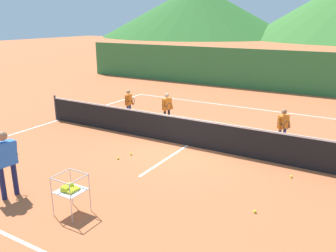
{
  "coord_description": "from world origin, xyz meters",
  "views": [
    {
      "loc": [
        5.04,
        -9.85,
        4.09
      ],
      "look_at": [
        0.03,
        -1.33,
        1.05
      ],
      "focal_mm": 37.12,
      "sensor_mm": 36.0,
      "label": 1
    }
  ],
  "objects_px": {
    "tennis_net": "(188,131)",
    "instructor": "(5,158)",
    "student_1": "(167,106)",
    "tennis_ball_8": "(255,211)",
    "ball_cart": "(70,189)",
    "tennis_ball_2": "(118,158)",
    "student_2": "(283,124)",
    "tennis_ball_1": "(291,177)",
    "student_0": "(129,101)",
    "tennis_ball_9": "(131,154)"
  },
  "relations": [
    {
      "from": "tennis_net",
      "to": "instructor",
      "type": "bearing_deg",
      "value": -111.16
    },
    {
      "from": "student_1",
      "to": "tennis_ball_8",
      "type": "height_order",
      "value": "student_1"
    },
    {
      "from": "ball_cart",
      "to": "tennis_ball_2",
      "type": "xyz_separation_m",
      "value": [
        -1.04,
        2.95,
        -0.56
      ]
    },
    {
      "from": "student_2",
      "to": "tennis_net",
      "type": "bearing_deg",
      "value": -150.43
    },
    {
      "from": "student_1",
      "to": "ball_cart",
      "type": "bearing_deg",
      "value": -76.87
    },
    {
      "from": "ball_cart",
      "to": "tennis_net",
      "type": "bearing_deg",
      "value": 87.54
    },
    {
      "from": "student_2",
      "to": "tennis_ball_2",
      "type": "height_order",
      "value": "student_2"
    },
    {
      "from": "instructor",
      "to": "tennis_ball_2",
      "type": "height_order",
      "value": "instructor"
    },
    {
      "from": "student_1",
      "to": "tennis_ball_8",
      "type": "xyz_separation_m",
      "value": [
        5.07,
        -4.75,
        -0.75
      ]
    },
    {
      "from": "tennis_ball_8",
      "to": "tennis_ball_1",
      "type": "bearing_deg",
      "value": 82.12
    },
    {
      "from": "student_0",
      "to": "tennis_ball_1",
      "type": "height_order",
      "value": "student_0"
    },
    {
      "from": "student_2",
      "to": "tennis_ball_8",
      "type": "distance_m",
      "value": 4.69
    },
    {
      "from": "tennis_ball_1",
      "to": "tennis_ball_9",
      "type": "distance_m",
      "value": 4.78
    },
    {
      "from": "student_0",
      "to": "tennis_ball_9",
      "type": "distance_m",
      "value": 4.29
    },
    {
      "from": "tennis_net",
      "to": "student_0",
      "type": "bearing_deg",
      "value": 155.32
    },
    {
      "from": "student_1",
      "to": "tennis_ball_8",
      "type": "distance_m",
      "value": 6.98
    },
    {
      "from": "student_2",
      "to": "tennis_ball_2",
      "type": "relative_size",
      "value": 18.77
    },
    {
      "from": "student_0",
      "to": "tennis_ball_2",
      "type": "bearing_deg",
      "value": -57.75
    },
    {
      "from": "tennis_net",
      "to": "tennis_ball_9",
      "type": "xyz_separation_m",
      "value": [
        -1.13,
        -1.67,
        -0.47
      ]
    },
    {
      "from": "ball_cart",
      "to": "tennis_ball_2",
      "type": "relative_size",
      "value": 13.22
    },
    {
      "from": "tennis_ball_8",
      "to": "tennis_ball_9",
      "type": "bearing_deg",
      "value": 162.59
    },
    {
      "from": "tennis_net",
      "to": "tennis_ball_1",
      "type": "height_order",
      "value": "tennis_net"
    },
    {
      "from": "ball_cart",
      "to": "tennis_ball_9",
      "type": "relative_size",
      "value": 13.22
    },
    {
      "from": "student_0",
      "to": "tennis_ball_2",
      "type": "xyz_separation_m",
      "value": [
        2.42,
        -3.84,
        -0.72
      ]
    },
    {
      "from": "student_1",
      "to": "instructor",
      "type": "bearing_deg",
      "value": -92.0
    },
    {
      "from": "tennis_ball_1",
      "to": "tennis_ball_2",
      "type": "height_order",
      "value": "same"
    },
    {
      "from": "instructor",
      "to": "ball_cart",
      "type": "distance_m",
      "value": 1.88
    },
    {
      "from": "tennis_net",
      "to": "instructor",
      "type": "xyz_separation_m",
      "value": [
        -2.05,
        -5.3,
        0.49
      ]
    },
    {
      "from": "ball_cart",
      "to": "tennis_ball_9",
      "type": "bearing_deg",
      "value": 104.86
    },
    {
      "from": "tennis_ball_2",
      "to": "tennis_ball_9",
      "type": "relative_size",
      "value": 1.0
    },
    {
      "from": "instructor",
      "to": "student_2",
      "type": "relative_size",
      "value": 1.29
    },
    {
      "from": "tennis_ball_2",
      "to": "tennis_ball_9",
      "type": "xyz_separation_m",
      "value": [
        0.13,
        0.48,
        0.0
      ]
    },
    {
      "from": "tennis_ball_2",
      "to": "tennis_ball_9",
      "type": "bearing_deg",
      "value": 74.26
    },
    {
      "from": "student_1",
      "to": "tennis_ball_2",
      "type": "distance_m",
      "value": 3.96
    },
    {
      "from": "tennis_net",
      "to": "student_0",
      "type": "relative_size",
      "value": 10.08
    },
    {
      "from": "tennis_ball_8",
      "to": "tennis_ball_9",
      "type": "height_order",
      "value": "same"
    },
    {
      "from": "student_1",
      "to": "student_2",
      "type": "height_order",
      "value": "student_1"
    },
    {
      "from": "student_2",
      "to": "tennis_ball_2",
      "type": "xyz_separation_m",
      "value": [
        -4.02,
        -3.71,
        -0.73
      ]
    },
    {
      "from": "student_0",
      "to": "tennis_ball_2",
      "type": "distance_m",
      "value": 4.6
    },
    {
      "from": "instructor",
      "to": "tennis_ball_1",
      "type": "relative_size",
      "value": 24.3
    },
    {
      "from": "student_1",
      "to": "tennis_ball_1",
      "type": "relative_size",
      "value": 19.23
    },
    {
      "from": "ball_cart",
      "to": "tennis_ball_1",
      "type": "xyz_separation_m",
      "value": [
        3.79,
        4.3,
        -0.56
      ]
    },
    {
      "from": "tennis_ball_2",
      "to": "student_1",
      "type": "bearing_deg",
      "value": 98.01
    },
    {
      "from": "tennis_net",
      "to": "tennis_ball_1",
      "type": "relative_size",
      "value": 185.49
    },
    {
      "from": "tennis_net",
      "to": "student_1",
      "type": "xyz_separation_m",
      "value": [
        -1.81,
        1.7,
        0.29
      ]
    },
    {
      "from": "student_0",
      "to": "tennis_ball_8",
      "type": "relative_size",
      "value": 18.41
    },
    {
      "from": "instructor",
      "to": "tennis_ball_2",
      "type": "bearing_deg",
      "value": 75.99
    },
    {
      "from": "ball_cart",
      "to": "tennis_ball_9",
      "type": "xyz_separation_m",
      "value": [
        -0.91,
        3.43,
        -0.56
      ]
    },
    {
      "from": "tennis_ball_2",
      "to": "ball_cart",
      "type": "bearing_deg",
      "value": -70.52
    },
    {
      "from": "student_1",
      "to": "tennis_ball_1",
      "type": "height_order",
      "value": "student_1"
    }
  ]
}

